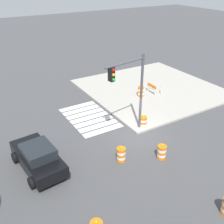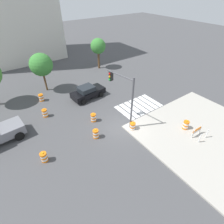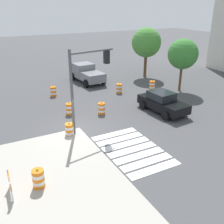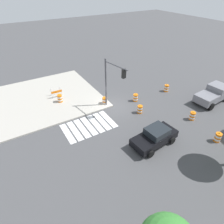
# 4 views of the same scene
# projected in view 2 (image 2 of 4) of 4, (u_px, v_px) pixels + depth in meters

# --- Properties ---
(ground_plane) EXTENTS (120.00, 120.00, 0.00)m
(ground_plane) POSITION_uv_depth(u_px,v_px,m) (122.00, 127.00, 18.19)
(ground_plane) COLOR #474749
(sidewalk_corner) EXTENTS (12.00, 12.00, 0.15)m
(sidewalk_corner) POSITION_uv_depth(u_px,v_px,m) (209.00, 136.00, 17.02)
(sidewalk_corner) COLOR #ADA89E
(sidewalk_corner) RESTS_ON ground
(crosswalk_stripes) EXTENTS (5.10, 3.20, 0.02)m
(crosswalk_stripes) POSITION_uv_depth(u_px,v_px,m) (139.00, 106.00, 21.22)
(crosswalk_stripes) COLOR silver
(crosswalk_stripes) RESTS_ON ground
(sports_car) EXTENTS (4.45, 2.44, 1.63)m
(sports_car) POSITION_uv_depth(u_px,v_px,m) (88.00, 92.00, 22.35)
(sports_car) COLOR black
(sports_car) RESTS_ON ground
(traffic_barrel_near_corner) EXTENTS (0.56, 0.56, 1.02)m
(traffic_barrel_near_corner) POSITION_uv_depth(u_px,v_px,m) (45.00, 113.00, 19.39)
(traffic_barrel_near_corner) COLOR orange
(traffic_barrel_near_corner) RESTS_ON ground
(traffic_barrel_crosswalk_end) EXTENTS (0.56, 0.56, 1.02)m
(traffic_barrel_crosswalk_end) POSITION_uv_depth(u_px,v_px,m) (96.00, 134.00, 16.75)
(traffic_barrel_crosswalk_end) COLOR orange
(traffic_barrel_crosswalk_end) RESTS_ON ground
(traffic_barrel_median_near) EXTENTS (0.56, 0.56, 1.02)m
(traffic_barrel_median_near) POSITION_uv_depth(u_px,v_px,m) (44.00, 157.00, 14.54)
(traffic_barrel_median_near) COLOR orange
(traffic_barrel_median_near) RESTS_ON ground
(traffic_barrel_median_far) EXTENTS (0.56, 0.56, 1.02)m
(traffic_barrel_median_far) POSITION_uv_depth(u_px,v_px,m) (132.00, 126.00, 17.60)
(traffic_barrel_median_far) COLOR orange
(traffic_barrel_median_far) RESTS_ON ground
(traffic_barrel_far_curb) EXTENTS (0.56, 0.56, 1.02)m
(traffic_barrel_far_curb) POSITION_uv_depth(u_px,v_px,m) (41.00, 98.00, 21.96)
(traffic_barrel_far_curb) COLOR orange
(traffic_barrel_far_curb) RESTS_ON ground
(traffic_barrel_lane_center) EXTENTS (0.56, 0.56, 1.02)m
(traffic_barrel_lane_center) POSITION_uv_depth(u_px,v_px,m) (93.00, 118.00, 18.74)
(traffic_barrel_lane_center) COLOR orange
(traffic_barrel_lane_center) RESTS_ON ground
(traffic_barrel_on_sidewalk) EXTENTS (0.56, 0.56, 1.02)m
(traffic_barrel_on_sidewalk) POSITION_uv_depth(u_px,v_px,m) (186.00, 125.00, 17.56)
(traffic_barrel_on_sidewalk) COLOR orange
(traffic_barrel_on_sidewalk) RESTS_ON sidewalk_corner
(construction_barricade) EXTENTS (1.30, 0.82, 1.00)m
(construction_barricade) POSITION_uv_depth(u_px,v_px,m) (198.00, 132.00, 16.57)
(construction_barricade) COLOR silver
(construction_barricade) RESTS_ON sidewalk_corner
(traffic_light_pole) EXTENTS (0.85, 3.25, 5.50)m
(traffic_light_pole) POSITION_uv_depth(u_px,v_px,m) (123.00, 91.00, 16.37)
(traffic_light_pole) COLOR #4C4C51
(traffic_light_pole) RESTS_ON sidewalk_corner
(street_tree_streetside_near) EXTENTS (2.44, 2.44, 4.93)m
(street_tree_streetside_near) POSITION_uv_depth(u_px,v_px,m) (98.00, 46.00, 28.42)
(street_tree_streetside_near) COLOR brown
(street_tree_streetside_near) RESTS_ON ground
(street_tree_streetside_far) EXTENTS (2.89, 2.89, 5.08)m
(street_tree_streetside_far) POSITION_uv_depth(u_px,v_px,m) (41.00, 65.00, 22.26)
(street_tree_streetside_far) COLOR brown
(street_tree_streetside_far) RESTS_ON ground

